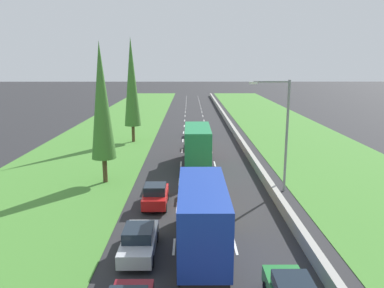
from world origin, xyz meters
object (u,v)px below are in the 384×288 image
Objects in this scene: poplar_tree_third at (132,82)px; street_light_mast at (283,128)px; poplar_tree_second at (102,102)px; red_hatchback_left_lane at (156,195)px; blue_box_truck_centre_lane at (202,216)px; orange_sedan_centre_lane at (202,184)px; silver_sedan_left_lane at (139,241)px; green_box_truck_centre_lane at (197,145)px; yellow_sedan_centre_lane at (198,141)px; teal_sedan_centre_lane at (197,130)px.

street_light_mast is (14.82, -19.66, -2.56)m from poplar_tree_third.
poplar_tree_second reaches higher than street_light_mast.
red_hatchback_left_lane is 0.43× the size of street_light_mast.
blue_box_truck_centre_lane is 15.80m from poplar_tree_second.
orange_sedan_centre_lane and silver_sedan_left_lane have the same top height.
blue_box_truck_centre_lane is 12.72m from street_light_mast.
green_box_truck_centre_lane is at bearing 91.37° from orange_sedan_centre_lane.
silver_sedan_left_lane is 27.24m from yellow_sedan_centre_lane.
orange_sedan_centre_lane is at bearing 69.00° from silver_sedan_left_lane.
street_light_mast reaches higher than yellow_sedan_centre_lane.
silver_sedan_left_lane is 1.00× the size of yellow_sedan_centre_lane.
silver_sedan_left_lane is 15.25m from street_light_mast.
yellow_sedan_centre_lane is at bearing -90.14° from teal_sedan_centre_lane.
red_hatchback_left_lane is at bearing 114.26° from blue_box_truck_centre_lane.
street_light_mast reaches higher than silver_sedan_left_lane.
yellow_sedan_centre_lane is at bearing 80.07° from red_hatchback_left_lane.
green_box_truck_centre_lane is 11.36m from red_hatchback_left_lane.
poplar_tree_second is 1.34× the size of street_light_mast.
teal_sedan_centre_lane is 24.26m from poplar_tree_second.
green_box_truck_centre_lane reaches higher than red_hatchback_left_lane.
yellow_sedan_centre_lane is 1.15× the size of red_hatchback_left_lane.
teal_sedan_centre_lane is at bearing 82.78° from red_hatchback_left_lane.
orange_sedan_centre_lane is 0.50× the size of street_light_mast.
street_light_mast is (14.78, -2.32, -1.85)m from poplar_tree_second.
poplar_tree_third reaches higher than yellow_sedan_centre_lane.
green_box_truck_centre_lane reaches higher than orange_sedan_centre_lane.
teal_sedan_centre_lane is (0.35, 34.56, -1.37)m from blue_box_truck_centre_lane.
street_light_mast is (6.38, -24.21, 4.42)m from teal_sedan_centre_lane.
poplar_tree_third reaches higher than blue_box_truck_centre_lane.
blue_box_truck_centre_lane is at bearing -90.58° from teal_sedan_centre_lane.
blue_box_truck_centre_lane is at bearing -123.00° from street_light_mast.
poplar_tree_second is 17.35m from poplar_tree_third.
poplar_tree_second is at bearing 122.41° from blue_box_truck_centre_lane.
orange_sedan_centre_lane is at bearing -172.86° from street_light_mast.
orange_sedan_centre_lane is at bearing -20.50° from poplar_tree_second.
poplar_tree_third is 1.50× the size of street_light_mast.
poplar_tree_second reaches higher than silver_sedan_left_lane.
red_hatchback_left_lane is at bearing -97.22° from teal_sedan_centre_lane.
street_light_mast is (6.39, -16.47, 4.42)m from yellow_sedan_centre_lane.
blue_box_truck_centre_lane is 9.66m from orange_sedan_centre_lane.
poplar_tree_third is (-8.09, 30.02, 5.61)m from blue_box_truck_centre_lane.
silver_sedan_left_lane and yellow_sedan_centre_lane have the same top height.
poplar_tree_second reaches higher than green_box_truck_centre_lane.
poplar_tree_second is (-8.05, 12.68, 4.90)m from blue_box_truck_centre_lane.
teal_sedan_centre_lane is at bearing 28.32° from poplar_tree_third.
blue_box_truck_centre_lane is 2.09× the size of yellow_sedan_centre_lane.
silver_sedan_left_lane is 7.13m from red_hatchback_left_lane.
poplar_tree_third reaches higher than poplar_tree_second.
poplar_tree_third is at bearing -151.68° from teal_sedan_centre_lane.
blue_box_truck_centre_lane reaches higher than red_hatchback_left_lane.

